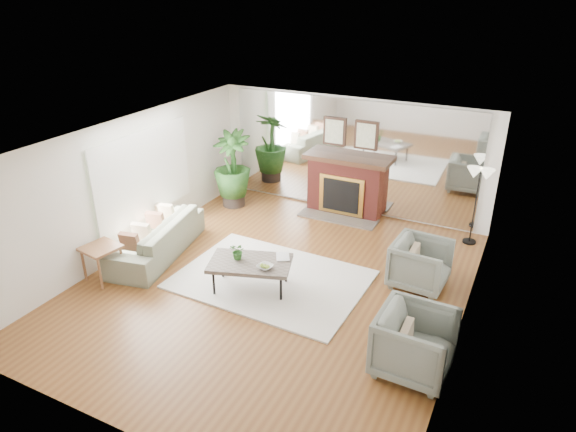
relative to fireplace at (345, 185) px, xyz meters
The scene contains 18 objects.
ground 3.33m from the fireplace, 90.00° to the right, with size 7.00×7.00×0.00m, color brown.
wall_left 4.46m from the fireplace, 132.54° to the right, with size 0.02×7.00×2.50m, color white.
wall_right 4.46m from the fireplace, 47.46° to the right, with size 0.02×7.00×2.50m, color white.
wall_back 0.63m from the fireplace, 90.00° to the left, with size 6.00×0.02×2.50m, color white.
mirror_panel 0.63m from the fireplace, 90.00° to the left, with size 5.40×0.04×2.40m, color silver.
window_panel 4.17m from the fireplace, 135.99° to the right, with size 0.04×2.40×1.50m, color #B2E09E.
fireplace is the anchor object (origin of this frame).
area_rug 3.23m from the fireplace, 91.90° to the right, with size 3.11×2.22×0.03m, color beige.
coffee_table 3.58m from the fireplace, 94.32° to the right, with size 1.48×1.13×0.52m.
sofa 4.11m from the fireplace, 126.68° to the right, with size 2.33×0.91×0.68m, color gray.
armchair_back 3.11m from the fireplace, 45.33° to the right, with size 0.87×0.90×0.82m, color slate.
armchair_front 5.03m from the fireplace, 58.84° to the right, with size 0.94×0.96×0.88m, color slate.
side_table 5.15m from the fireplace, 121.01° to the right, with size 0.64×0.64×0.63m.
potted_ficus 2.50m from the fireplace, 163.46° to the right, with size 0.90×0.90×1.72m.
floor_lamp 2.78m from the fireplace, ahead, with size 0.50×0.28×1.53m.
tabletop_plant 3.61m from the fireplace, 97.73° to the right, with size 0.26×0.22×0.28m, color #366625.
fruit_bowl 3.65m from the fireplace, 89.21° to the right, with size 0.24×0.24×0.06m, color #915D3A.
book 3.26m from the fireplace, 89.15° to the right, with size 0.21×0.29×0.02m, color #915D3A.
Camera 1 is at (3.50, -6.48, 4.66)m, focal length 32.00 mm.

